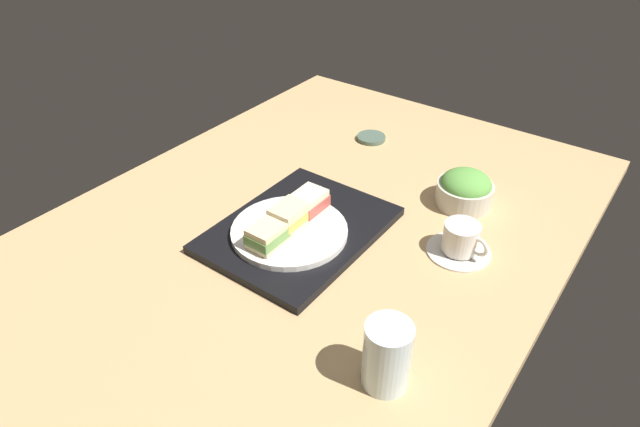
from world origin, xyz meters
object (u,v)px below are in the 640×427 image
at_px(sandwich_plate, 289,231).
at_px(salad_bowl, 465,189).
at_px(sandwich_middle, 288,217).
at_px(sandwich_far, 266,235).
at_px(sandwich_near, 309,203).
at_px(drinking_glass, 387,355).
at_px(small_sauce_dish, 371,138).
at_px(coffee_cup, 461,241).

xyz_separation_m(sandwich_plate, salad_bowl, (-0.34, 0.23, 0.01)).
relative_size(sandwich_middle, sandwich_far, 0.94).
distance_m(sandwich_far, salad_bowl, 0.47).
bearing_deg(sandwich_near, salad_bowl, 139.51).
bearing_deg(drinking_glass, salad_bowl, -168.59).
bearing_deg(sandwich_near, sandwich_plate, -1.64).
bearing_deg(small_sauce_dish, sandwich_middle, 11.49).
height_order(sandwich_far, salad_bowl, salad_bowl).
xyz_separation_m(drinking_glass, small_sauce_dish, (-0.67, -0.44, -0.05)).
xyz_separation_m(salad_bowl, drinking_glass, (0.53, 0.11, 0.02)).
bearing_deg(salad_bowl, small_sauce_dish, -113.00).
distance_m(sandwich_far, small_sauce_dish, 0.56).
bearing_deg(sandwich_plate, coffee_cup, 119.78).
bearing_deg(coffee_cup, drinking_glass, 6.26).
bearing_deg(sandwich_plate, sandwich_middle, 165.96).
bearing_deg(sandwich_far, sandwich_near, 178.36).
xyz_separation_m(sandwich_far, small_sauce_dish, (-0.55, -0.10, -0.05)).
bearing_deg(sandwich_middle, drinking_glass, 61.28).
xyz_separation_m(sandwich_near, sandwich_middle, (0.07, -0.00, 0.00)).
relative_size(sandwich_middle, small_sauce_dish, 0.93).
relative_size(sandwich_middle, salad_bowl, 0.57).
xyz_separation_m(sandwich_plate, small_sauce_dish, (-0.48, -0.10, -0.02)).
bearing_deg(sandwich_near, sandwich_far, -1.64).
bearing_deg(sandwich_near, small_sauce_dish, -166.48).
relative_size(sandwich_far, salad_bowl, 0.61).
relative_size(sandwich_middle, coffee_cup, 0.56).
height_order(sandwich_near, sandwich_far, sandwich_near).
xyz_separation_m(sandwich_plate, coffee_cup, (-0.17, 0.30, 0.00)).
bearing_deg(coffee_cup, sandwich_plate, -60.22).
distance_m(coffee_cup, drinking_glass, 0.36).
xyz_separation_m(sandwich_middle, sandwich_far, (0.07, -0.00, -0.00)).
height_order(sandwich_plate, drinking_glass, drinking_glass).
distance_m(sandwich_middle, drinking_glass, 0.39).
height_order(sandwich_plate, sandwich_near, sandwich_near).
bearing_deg(small_sauce_dish, sandwich_plate, 11.49).
distance_m(drinking_glass, small_sauce_dish, 0.80).
bearing_deg(salad_bowl, drinking_glass, 11.41).
bearing_deg(sandwich_middle, coffee_cup, 119.78).
distance_m(sandwich_plate, sandwich_near, 0.07).
xyz_separation_m(sandwich_near, drinking_glass, (0.25, 0.34, 0.00)).
bearing_deg(coffee_cup, sandwich_near, -70.46).
height_order(sandwich_middle, coffee_cup, sandwich_middle).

